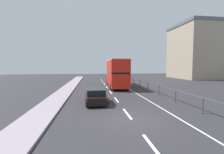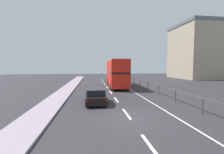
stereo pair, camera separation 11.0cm
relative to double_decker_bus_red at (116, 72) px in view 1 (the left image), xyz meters
name	(u,v)px [view 1 (the left image)]	position (x,y,z in m)	size (l,w,h in m)	color
ground_plane	(131,119)	(-1.63, -15.27, -2.40)	(74.28, 120.00, 0.10)	#2B292D
near_sidewalk_kerb	(33,122)	(-7.57, -15.27, -2.28)	(2.09, 80.00, 0.14)	gray
lane_paint_markings	(127,94)	(0.16, -6.75, -2.35)	(3.20, 46.00, 0.01)	silver
bridge_side_railing	(153,85)	(3.67, -6.27, -1.42)	(0.10, 42.00, 1.16)	#464848
distant_building_block	(207,52)	(28.76, 14.97, 5.22)	(18.32, 12.91, 15.10)	tan
double_decker_bus_red	(116,72)	(0.00, 0.00, 0.00)	(2.99, 10.41, 4.40)	red
hatchback_car_near	(96,96)	(-3.73, -10.63, -1.71)	(1.97, 4.41, 1.33)	black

